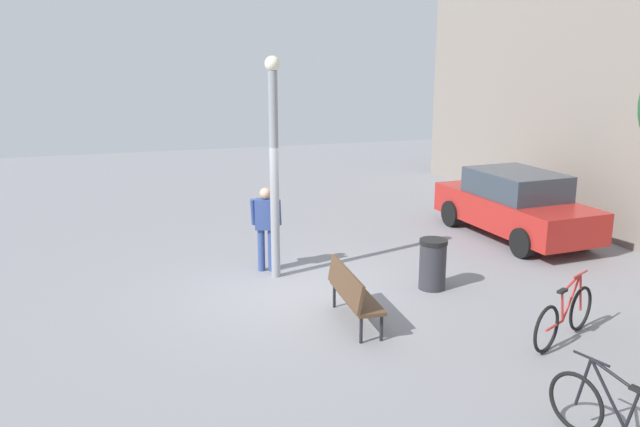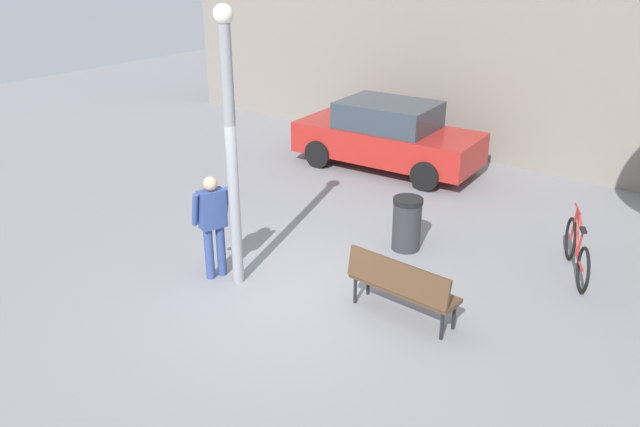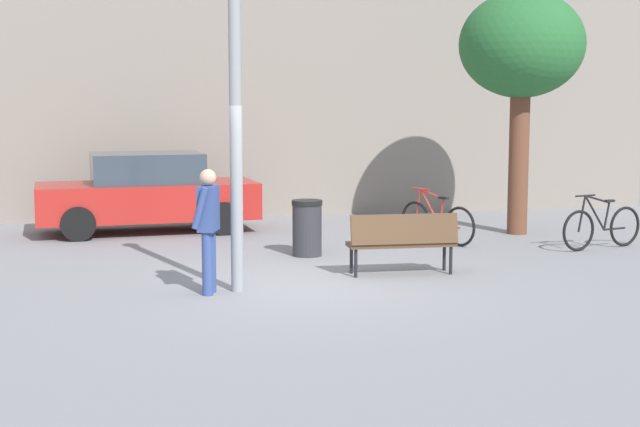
% 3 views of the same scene
% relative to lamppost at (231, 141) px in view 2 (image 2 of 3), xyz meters
% --- Properties ---
extents(ground_plane, '(36.00, 36.00, 0.00)m').
position_rel_lamppost_xyz_m(ground_plane, '(0.93, 0.21, -2.28)').
color(ground_plane, gray).
extents(lamppost, '(0.28, 0.28, 4.14)m').
position_rel_lamppost_xyz_m(lamppost, '(0.00, 0.00, 0.00)').
color(lamppost, gray).
rests_on(lamppost, ground_plane).
extents(person_by_lamppost, '(0.42, 0.63, 1.67)m').
position_rel_lamppost_xyz_m(person_by_lamppost, '(-0.39, -0.09, -1.31)').
color(person_by_lamppost, '#334784').
rests_on(person_by_lamppost, ground_plane).
extents(park_bench, '(1.62, 0.54, 0.92)m').
position_rel_lamppost_xyz_m(park_bench, '(2.53, 0.62, -1.73)').
color(park_bench, '#513823').
rests_on(park_bench, ground_plane).
extents(bicycle_red, '(0.86, 1.64, 0.97)m').
position_rel_lamppost_xyz_m(bicycle_red, '(4.06, 3.44, -1.89)').
color(bicycle_red, black).
rests_on(bicycle_red, ground_plane).
extents(parked_car_red, '(4.31, 2.06, 1.55)m').
position_rel_lamppost_xyz_m(parked_car_red, '(-1.01, 5.92, -1.50)').
color(parked_car_red, '#AD231E').
rests_on(parked_car_red, ground_plane).
extents(trash_bin, '(0.51, 0.51, 0.93)m').
position_rel_lamppost_xyz_m(trash_bin, '(1.48, 2.57, -1.81)').
color(trash_bin, '#2D2D33').
rests_on(trash_bin, ground_plane).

